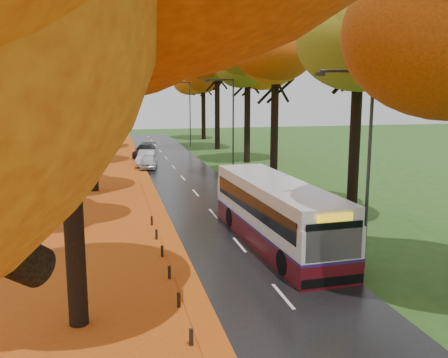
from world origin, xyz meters
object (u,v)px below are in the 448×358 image
object	(u,v)px
car_white	(148,161)
streetlamp_far	(188,109)
car_silver	(147,158)
car_dark	(145,151)
streetlamp_mid	(230,120)
streetlamp_near	(363,154)
bus	(276,212)

from	to	relation	value
car_white	streetlamp_far	bearing A→B (deg)	76.18
car_silver	car_dark	bearing A→B (deg)	100.25
streetlamp_mid	car_dark	size ratio (longest dim) A/B	1.72
car_silver	streetlamp_mid	bearing A→B (deg)	-36.37
streetlamp_far	streetlamp_near	bearing A→B (deg)	-90.00
streetlamp_near	streetlamp_far	world-z (taller)	same
bus	streetlamp_mid	bearing A→B (deg)	80.05
car_white	car_silver	bearing A→B (deg)	97.26
streetlamp_mid	car_white	size ratio (longest dim) A/B	2.17
streetlamp_far	car_dark	world-z (taller)	streetlamp_far
car_white	car_dark	world-z (taller)	car_dark
streetlamp_near	bus	size ratio (longest dim) A/B	0.70
streetlamp_near	car_white	distance (m)	28.66
car_silver	bus	bearing A→B (deg)	-68.38
streetlamp_mid	car_dark	world-z (taller)	streetlamp_mid
car_white	car_silver	distance (m)	1.57
streetlamp_mid	car_silver	distance (m)	10.37
streetlamp_mid	car_dark	distance (m)	15.16
streetlamp_far	car_dark	size ratio (longest dim) A/B	1.72
car_silver	car_dark	xyz separation A→B (m)	(0.25, 6.09, -0.05)
streetlamp_near	car_silver	distance (m)	30.16
streetlamp_near	streetlamp_far	distance (m)	44.00
car_dark	streetlamp_far	bearing A→B (deg)	71.47
streetlamp_near	streetlamp_mid	world-z (taller)	same
car_silver	car_white	bearing A→B (deg)	-77.43
bus	car_silver	bearing A→B (deg)	96.13
car_white	car_dark	bearing A→B (deg)	95.41
car_silver	streetlamp_near	bearing A→B (deg)	-65.27
car_white	car_dark	xyz separation A→B (m)	(0.25, 7.65, 0.04)
streetlamp_far	bus	size ratio (longest dim) A/B	0.70
streetlamp_mid	car_dark	bearing A→B (deg)	114.44
streetlamp_near	streetlamp_mid	distance (m)	22.00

